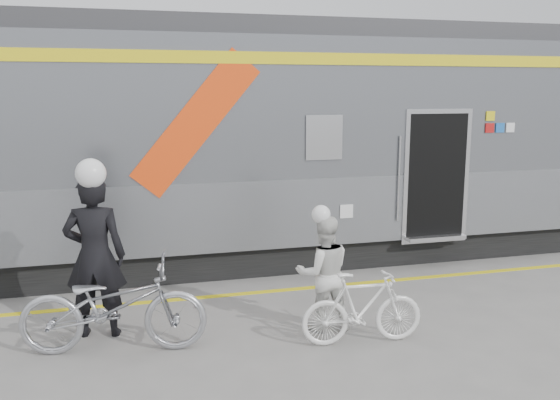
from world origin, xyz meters
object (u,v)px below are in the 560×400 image
object	(u,v)px
woman	(323,273)
man	(95,256)
bicycle_right	(362,308)
bicycle_left	(114,306)

from	to	relation	value
woman	man	bearing A→B (deg)	-6.19
woman	bicycle_right	world-z (taller)	woman
man	bicycle_left	world-z (taller)	man
man	bicycle_left	size ratio (longest dim) A/B	0.95
man	bicycle_right	world-z (taller)	man
bicycle_left	woman	xyz separation A→B (m)	(2.54, 0.02, 0.18)
woman	bicycle_right	xyz separation A→B (m)	(0.30, -0.55, -0.29)
man	bicycle_left	distance (m)	0.74
woman	bicycle_right	size ratio (longest dim) A/B	0.99
bicycle_right	bicycle_left	bearing A→B (deg)	84.19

